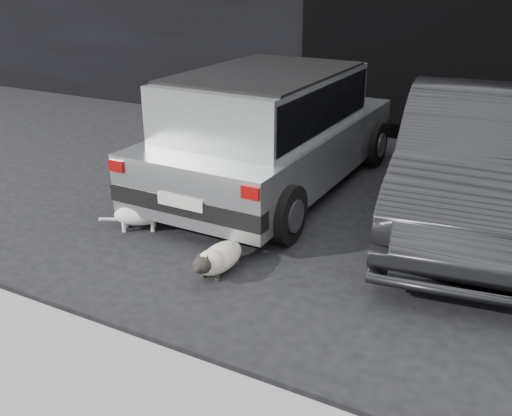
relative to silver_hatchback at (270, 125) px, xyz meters
The scene contains 7 objects.
ground 1.28m from the silver_hatchback, 83.95° to the right, with size 80.00×80.00×0.00m, color black.
garage_opening 3.24m from the silver_hatchback, 69.78° to the left, with size 4.00×0.10×2.60m, color black.
curb 3.83m from the silver_hatchback, 72.89° to the right, with size 18.00×0.25×0.12m, color gray.
silver_hatchback is the anchor object (origin of this frame).
second_car 2.39m from the silver_hatchback, ahead, with size 1.50×4.30×1.42m, color black.
cat_siamese 2.38m from the silver_hatchback, 75.14° to the right, with size 0.30×0.89×0.31m.
cat_white 1.98m from the silver_hatchback, 109.23° to the right, with size 0.67×0.50×0.36m.
Camera 1 is at (2.95, -5.08, 2.57)m, focal length 40.00 mm.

